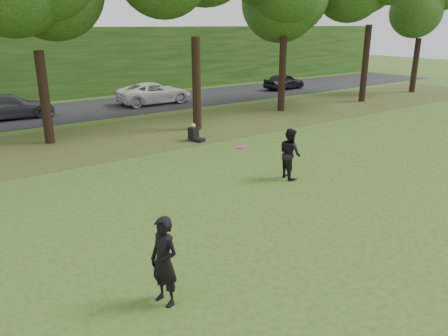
% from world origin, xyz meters
% --- Properties ---
extents(ground, '(120.00, 120.00, 0.00)m').
position_xyz_m(ground, '(0.00, 0.00, 0.00)').
color(ground, '#2E4C18').
rests_on(ground, ground).
extents(leaf_litter, '(60.00, 7.00, 0.01)m').
position_xyz_m(leaf_litter, '(0.00, 13.00, 0.01)').
color(leaf_litter, '#453A18').
rests_on(leaf_litter, ground).
extents(street, '(70.00, 7.00, 0.02)m').
position_xyz_m(street, '(0.00, 21.00, 0.01)').
color(street, black).
rests_on(street, ground).
extents(far_hedge, '(70.00, 3.00, 5.00)m').
position_xyz_m(far_hedge, '(0.00, 27.00, 2.50)').
color(far_hedge, '#193D11').
rests_on(far_hedge, ground).
extents(player_left, '(0.58, 0.74, 1.81)m').
position_xyz_m(player_left, '(-4.52, 0.08, 0.90)').
color(player_left, black).
rests_on(player_left, ground).
extents(player_right, '(0.85, 0.99, 1.79)m').
position_xyz_m(player_right, '(2.57, 4.00, 0.89)').
color(player_right, black).
rests_on(player_right, ground).
extents(parked_cars, '(39.06, 3.62, 1.48)m').
position_xyz_m(parked_cars, '(-1.59, 20.17, 0.72)').
color(parked_cars, black).
rests_on(parked_cars, street).
extents(frisbee, '(0.36, 0.36, 0.05)m').
position_xyz_m(frisbee, '(-0.75, 2.56, 1.98)').
color(frisbee, '#DE1260').
rests_on(frisbee, ground).
extents(seated_person, '(0.62, 0.82, 0.83)m').
position_xyz_m(seated_person, '(2.58, 10.30, 0.31)').
color(seated_person, black).
rests_on(seated_person, ground).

